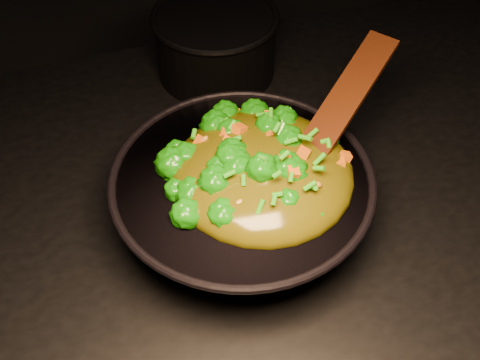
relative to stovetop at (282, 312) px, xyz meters
name	(u,v)px	position (x,y,z in m)	size (l,w,h in m)	color
stovetop	(282,312)	(0.00, 0.00, 0.00)	(1.20, 0.90, 0.90)	black
wok	(242,201)	(-0.12, -0.07, 0.50)	(0.38, 0.38, 0.11)	black
stir_fry	(263,154)	(-0.09, -0.07, 0.60)	(0.27, 0.27, 0.09)	#177A08
spatula	(331,121)	(0.02, -0.05, 0.61)	(0.32, 0.05, 0.01)	#3A1908
back_pot	(216,44)	(-0.04, 0.32, 0.52)	(0.23, 0.23, 0.13)	black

